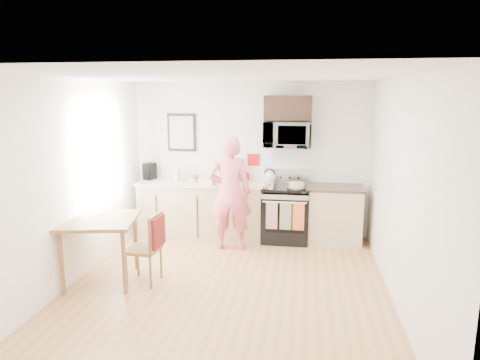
# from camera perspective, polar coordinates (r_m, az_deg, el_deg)

# --- Properties ---
(floor) EXTENTS (4.60, 4.60, 0.00)m
(floor) POSITION_cam_1_polar(r_m,az_deg,el_deg) (5.53, -1.81, -14.39)
(floor) COLOR #AE6C43
(floor) RESTS_ON ground
(back_wall) EXTENTS (4.00, 0.04, 2.60)m
(back_wall) POSITION_cam_1_polar(r_m,az_deg,el_deg) (7.33, 1.40, 2.75)
(back_wall) COLOR white
(back_wall) RESTS_ON floor
(front_wall) EXTENTS (4.00, 0.04, 2.60)m
(front_wall) POSITION_cam_1_polar(r_m,az_deg,el_deg) (2.96, -10.25, -10.69)
(front_wall) COLOR white
(front_wall) RESTS_ON floor
(left_wall) EXTENTS (0.04, 4.60, 2.60)m
(left_wall) POSITION_cam_1_polar(r_m,az_deg,el_deg) (5.80, -21.71, -0.39)
(left_wall) COLOR white
(left_wall) RESTS_ON floor
(right_wall) EXTENTS (0.04, 4.60, 2.60)m
(right_wall) POSITION_cam_1_polar(r_m,az_deg,el_deg) (5.13, 20.65, -1.78)
(right_wall) COLOR white
(right_wall) RESTS_ON floor
(ceiling) EXTENTS (4.00, 4.60, 0.04)m
(ceiling) POSITION_cam_1_polar(r_m,az_deg,el_deg) (4.98, -2.01, 13.65)
(ceiling) COLOR white
(ceiling) RESTS_ON back_wall
(window) EXTENTS (0.06, 1.40, 1.50)m
(window) POSITION_cam_1_polar(r_m,az_deg,el_deg) (6.44, -18.03, 3.22)
(window) COLOR silver
(window) RESTS_ON left_wall
(cabinet_left) EXTENTS (2.10, 0.60, 0.90)m
(cabinet_left) POSITION_cam_1_polar(r_m,az_deg,el_deg) (7.37, -5.13, -4.02)
(cabinet_left) COLOR tan
(cabinet_left) RESTS_ON floor
(countertop_left) EXTENTS (2.14, 0.64, 0.04)m
(countertop_left) POSITION_cam_1_polar(r_m,az_deg,el_deg) (7.26, -5.19, -0.44)
(countertop_left) COLOR beige
(countertop_left) RESTS_ON cabinet_left
(cabinet_right) EXTENTS (0.84, 0.60, 0.90)m
(cabinet_right) POSITION_cam_1_polar(r_m,az_deg,el_deg) (7.18, 12.49, -4.66)
(cabinet_right) COLOR tan
(cabinet_right) RESTS_ON floor
(countertop_right) EXTENTS (0.88, 0.64, 0.04)m
(countertop_right) POSITION_cam_1_polar(r_m,az_deg,el_deg) (7.07, 12.65, -1.00)
(countertop_right) COLOR black
(countertop_right) RESTS_ON cabinet_right
(range) EXTENTS (0.76, 0.70, 1.16)m
(range) POSITION_cam_1_polar(r_m,az_deg,el_deg) (7.15, 6.07, -4.63)
(range) COLOR black
(range) RESTS_ON floor
(microwave) EXTENTS (0.76, 0.51, 0.42)m
(microwave) POSITION_cam_1_polar(r_m,az_deg,el_deg) (7.01, 6.33, 6.06)
(microwave) COLOR silver
(microwave) RESTS_ON back_wall
(upper_cabinet) EXTENTS (0.76, 0.35, 0.40)m
(upper_cabinet) POSITION_cam_1_polar(r_m,az_deg,el_deg) (7.02, 6.43, 9.51)
(upper_cabinet) COLOR black
(upper_cabinet) RESTS_ON back_wall
(wall_art) EXTENTS (0.50, 0.04, 0.65)m
(wall_art) POSITION_cam_1_polar(r_m,az_deg,el_deg) (7.50, -7.79, 6.30)
(wall_art) COLOR black
(wall_art) RESTS_ON back_wall
(wall_trivet) EXTENTS (0.20, 0.02, 0.20)m
(wall_trivet) POSITION_cam_1_polar(r_m,az_deg,el_deg) (7.31, 1.78, 2.72)
(wall_trivet) COLOR #AE110E
(wall_trivet) RESTS_ON back_wall
(person) EXTENTS (0.70, 0.50, 1.81)m
(person) POSITION_cam_1_polar(r_m,az_deg,el_deg) (6.61, -1.35, -1.70)
(person) COLOR #C3354D
(person) RESTS_ON floor
(dining_table) EXTENTS (0.93, 0.93, 0.84)m
(dining_table) POSITION_cam_1_polar(r_m,az_deg,el_deg) (5.77, -18.23, -5.87)
(dining_table) COLOR brown
(dining_table) RESTS_ON floor
(chair) EXTENTS (0.46, 0.42, 0.93)m
(chair) POSITION_cam_1_polar(r_m,az_deg,el_deg) (5.58, -11.61, -7.76)
(chair) COLOR brown
(chair) RESTS_ON floor
(knife_block) EXTENTS (0.11, 0.15, 0.21)m
(knife_block) POSITION_cam_1_polar(r_m,az_deg,el_deg) (7.31, -0.15, 0.68)
(knife_block) COLOR brown
(knife_block) RESTS_ON countertop_left
(utensil_crock) EXTENTS (0.11, 0.11, 0.32)m
(utensil_crock) POSITION_cam_1_polar(r_m,az_deg,el_deg) (7.30, 0.80, 0.86)
(utensil_crock) COLOR #AE110E
(utensil_crock) RESTS_ON countertop_left
(fruit_bowl) EXTENTS (0.28, 0.28, 0.10)m
(fruit_bowl) POSITION_cam_1_polar(r_m,az_deg,el_deg) (7.39, -6.29, 0.23)
(fruit_bowl) COLOR white
(fruit_bowl) RESTS_ON countertop_left
(milk_carton) EXTENTS (0.10, 0.10, 0.24)m
(milk_carton) POSITION_cam_1_polar(r_m,az_deg,el_deg) (7.40, -8.51, 0.83)
(milk_carton) COLOR tan
(milk_carton) RESTS_ON countertop_left
(coffee_maker) EXTENTS (0.22, 0.26, 0.28)m
(coffee_maker) POSITION_cam_1_polar(r_m,az_deg,el_deg) (7.61, -11.98, 1.09)
(coffee_maker) COLOR black
(coffee_maker) RESTS_ON countertop_left
(bread_bag) EXTENTS (0.30, 0.22, 0.10)m
(bread_bag) POSITION_cam_1_polar(r_m,az_deg,el_deg) (7.03, -4.34, -0.22)
(bread_bag) COLOR tan
(bread_bag) RESTS_ON countertop_left
(cake) EXTENTS (0.30, 0.30, 0.10)m
(cake) POSITION_cam_1_polar(r_m,az_deg,el_deg) (6.85, 7.54, -0.75)
(cake) COLOR black
(cake) RESTS_ON range
(kettle) EXTENTS (0.21, 0.21, 0.26)m
(kettle) POSITION_cam_1_polar(r_m,az_deg,el_deg) (7.14, 3.97, 0.35)
(kettle) COLOR white
(kettle) RESTS_ON range
(pot) EXTENTS (0.18, 0.31, 0.09)m
(pot) POSITION_cam_1_polar(r_m,az_deg,el_deg) (6.82, 3.96, -0.76)
(pot) COLOR silver
(pot) RESTS_ON range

